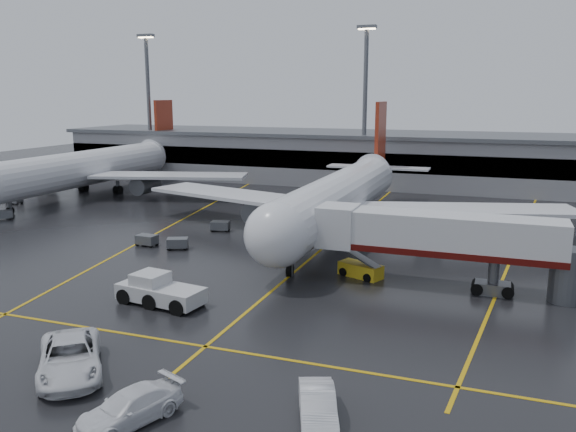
% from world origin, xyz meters
% --- Properties ---
extents(ground, '(220.00, 220.00, 0.00)m').
position_xyz_m(ground, '(0.00, 0.00, 0.00)').
color(ground, black).
rests_on(ground, ground).
extents(apron_line_centre, '(0.25, 90.00, 0.02)m').
position_xyz_m(apron_line_centre, '(0.00, 0.00, 0.01)').
color(apron_line_centre, gold).
rests_on(apron_line_centre, ground).
extents(apron_line_stop, '(60.00, 0.25, 0.02)m').
position_xyz_m(apron_line_stop, '(0.00, -22.00, 0.01)').
color(apron_line_stop, gold).
rests_on(apron_line_stop, ground).
extents(apron_line_left, '(9.99, 69.35, 0.02)m').
position_xyz_m(apron_line_left, '(-20.00, 10.00, 0.01)').
color(apron_line_left, gold).
rests_on(apron_line_left, ground).
extents(apron_line_right, '(7.57, 69.64, 0.02)m').
position_xyz_m(apron_line_right, '(18.00, 10.00, 0.01)').
color(apron_line_right, gold).
rests_on(apron_line_right, ground).
extents(terminal, '(122.00, 19.00, 8.60)m').
position_xyz_m(terminal, '(0.00, 47.93, 4.32)').
color(terminal, gray).
rests_on(terminal, ground).
extents(light_mast_left, '(3.00, 1.20, 25.45)m').
position_xyz_m(light_mast_left, '(-45.00, 42.00, 14.47)').
color(light_mast_left, '#595B60').
rests_on(light_mast_left, ground).
extents(light_mast_mid, '(3.00, 1.20, 25.45)m').
position_xyz_m(light_mast_mid, '(-5.00, 42.00, 14.47)').
color(light_mast_mid, '#595B60').
rests_on(light_mast_mid, ground).
extents(main_airliner, '(48.80, 45.60, 14.10)m').
position_xyz_m(main_airliner, '(0.00, 9.70, 4.21)').
color(main_airliner, silver).
rests_on(main_airliner, ground).
extents(second_airliner, '(48.80, 45.60, 14.10)m').
position_xyz_m(second_airliner, '(-42.00, 21.70, 4.21)').
color(second_airliner, silver).
rests_on(second_airliner, ground).
extents(jet_bridge, '(19.90, 3.40, 6.05)m').
position_xyz_m(jet_bridge, '(11.87, -6.00, 3.93)').
color(jet_bridge, silver).
rests_on(jet_bridge, ground).
extents(pushback_tractor, '(6.77, 3.57, 2.31)m').
position_xyz_m(pushback_tractor, '(-6.65, -16.53, 0.92)').
color(pushback_tractor, '#BDBDBF').
rests_on(pushback_tractor, ground).
extents(belt_loader, '(3.98, 2.84, 2.33)m').
position_xyz_m(belt_loader, '(5.59, -5.17, 0.57)').
color(belt_loader, yellow).
rests_on(belt_loader, ground).
extents(service_van_a, '(6.79, 7.34, 1.91)m').
position_xyz_m(service_van_a, '(-5.19, -27.62, 0.96)').
color(service_van_a, white).
rests_on(service_van_a, ground).
extents(service_van_b, '(3.90, 5.63, 1.51)m').
position_xyz_m(service_van_b, '(0.66, -30.63, 0.76)').
color(service_van_b, white).
rests_on(service_van_b, ground).
extents(service_van_c, '(3.20, 4.95, 1.54)m').
position_xyz_m(service_van_c, '(8.78, -27.60, 0.77)').
color(service_van_c, silver).
rests_on(service_van_c, ground).
extents(baggage_cart_a, '(2.36, 2.02, 1.12)m').
position_xyz_m(baggage_cart_a, '(-13.30, -2.63, 0.63)').
color(baggage_cart_a, '#595B60').
rests_on(baggage_cart_a, ground).
extents(baggage_cart_b, '(2.09, 1.44, 1.12)m').
position_xyz_m(baggage_cart_b, '(-16.88, -2.51, 0.63)').
color(baggage_cart_b, '#595B60').
rests_on(baggage_cart_b, ground).
extents(baggage_cart_c, '(2.25, 1.74, 1.12)m').
position_xyz_m(baggage_cart_c, '(-12.86, 5.82, 0.63)').
color(baggage_cart_c, '#595B60').
rests_on(baggage_cart_c, ground).
extents(baggage_cart_d, '(2.05, 1.37, 1.12)m').
position_xyz_m(baggage_cart_d, '(-47.20, 10.95, 0.63)').
color(baggage_cart_d, '#595B60').
rests_on(baggage_cart_d, ground).
extents(baggage_cart_e, '(2.35, 2.31, 1.12)m').
position_xyz_m(baggage_cart_e, '(-40.38, 2.40, 0.63)').
color(baggage_cart_e, '#595B60').
rests_on(baggage_cart_e, ground).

